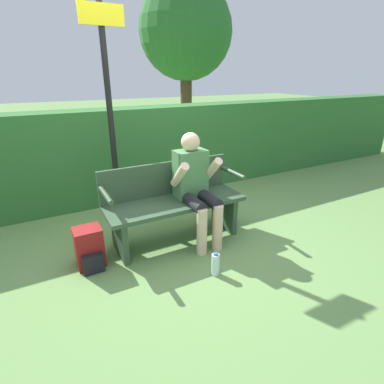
{
  "coord_description": "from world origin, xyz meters",
  "views": [
    {
      "loc": [
        -1.26,
        -2.74,
        1.79
      ],
      "look_at": [
        0.15,
        -0.1,
        0.6
      ],
      "focal_mm": 28.0,
      "sensor_mm": 36.0,
      "label": 1
    }
  ],
  "objects": [
    {
      "name": "park_bench",
      "position": [
        0.0,
        0.06,
        0.45
      ],
      "size": [
        1.54,
        0.52,
        0.87
      ],
      "color": "#334C33",
      "rests_on": "ground"
    },
    {
      "name": "backpack",
      "position": [
        -0.96,
        -0.05,
        0.19
      ],
      "size": [
        0.26,
        0.3,
        0.4
      ],
      "color": "maroon",
      "rests_on": "ground"
    },
    {
      "name": "ground_plane",
      "position": [
        0.0,
        0.0,
        0.0
      ],
      "size": [
        40.0,
        40.0,
        0.0
      ],
      "primitive_type": "plane",
      "color": "#668E4C"
    },
    {
      "name": "tree",
      "position": [
        2.96,
        5.54,
        2.82
      ],
      "size": [
        2.57,
        2.57,
        4.13
      ],
      "color": "#4C3823",
      "rests_on": "ground"
    },
    {
      "name": "person_seated",
      "position": [
        0.21,
        -0.06,
        0.67
      ],
      "size": [
        0.48,
        0.6,
        1.21
      ],
      "color": "#4C7F4C",
      "rests_on": "ground"
    },
    {
      "name": "signpost",
      "position": [
        -0.41,
        0.9,
        1.44
      ],
      "size": [
        0.48,
        0.09,
        2.52
      ],
      "color": "black",
      "rests_on": "ground"
    },
    {
      "name": "water_bottle",
      "position": [
        0.05,
        -0.76,
        0.11
      ],
      "size": [
        0.08,
        0.08,
        0.24
      ],
      "color": "silver",
      "rests_on": "ground"
    },
    {
      "name": "hedge_back",
      "position": [
        0.0,
        1.54,
        0.67
      ],
      "size": [
        12.0,
        0.48,
        1.33
      ],
      "color": "#2D662D",
      "rests_on": "ground"
    }
  ]
}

